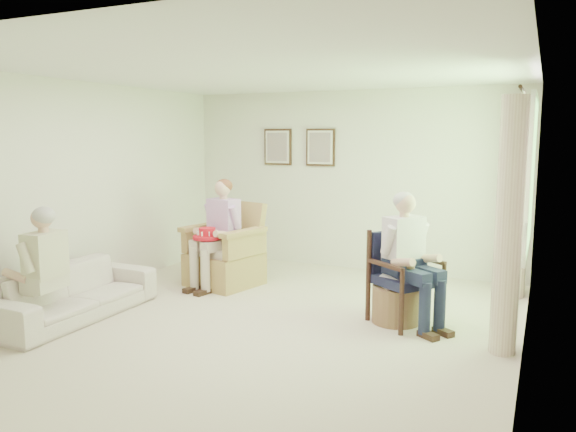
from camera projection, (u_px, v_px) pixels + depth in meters
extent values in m
plane|color=beige|center=(264.00, 323.00, 5.90)|extent=(5.50, 5.50, 0.00)
cube|color=silver|center=(350.00, 181.00, 8.19)|extent=(5.00, 0.04, 2.60)
cube|color=silver|center=(47.00, 250.00, 3.25)|extent=(5.00, 0.04, 2.60)
cube|color=silver|center=(79.00, 190.00, 6.75)|extent=(0.04, 5.50, 2.60)
cube|color=silver|center=(530.00, 215.00, 4.68)|extent=(0.04, 5.50, 2.60)
cube|color=white|center=(263.00, 69.00, 5.53)|extent=(5.00, 5.50, 0.02)
cube|color=#2D6B23|center=(532.00, 175.00, 5.74)|extent=(0.02, 1.40, 1.50)
cube|color=white|center=(535.00, 98.00, 5.63)|extent=(0.04, 1.52, 0.06)
cube|color=white|center=(526.00, 250.00, 5.85)|extent=(0.04, 1.52, 0.06)
cylinder|color=#382114|center=(526.00, 96.00, 5.67)|extent=(0.03, 2.50, 0.03)
cylinder|color=beige|center=(509.00, 227.00, 4.97)|extent=(0.34, 0.34, 2.30)
cylinder|color=beige|center=(519.00, 203.00, 6.73)|extent=(0.34, 0.34, 2.30)
cube|color=#382114|center=(278.00, 147.00, 8.57)|extent=(0.45, 0.03, 0.55)
cube|color=silver|center=(277.00, 147.00, 8.55)|extent=(0.39, 0.01, 0.49)
cube|color=tan|center=(277.00, 147.00, 8.54)|extent=(0.33, 0.01, 0.43)
cube|color=#382114|center=(321.00, 147.00, 8.28)|extent=(0.45, 0.03, 0.55)
cube|color=silver|center=(320.00, 147.00, 8.26)|extent=(0.39, 0.01, 0.49)
cube|color=tan|center=(320.00, 147.00, 8.25)|extent=(0.33, 0.01, 0.43)
cube|color=tan|center=(224.00, 269.00, 7.38)|extent=(0.81, 0.79, 0.42)
cube|color=beige|center=(223.00, 250.00, 7.31)|extent=(0.62, 0.60, 0.10)
cube|color=tan|center=(237.00, 224.00, 7.60)|extent=(0.75, 0.23, 0.63)
cube|color=tan|center=(200.00, 239.00, 7.48)|extent=(0.10, 0.73, 0.30)
cube|color=tan|center=(249.00, 244.00, 7.17)|extent=(0.10, 0.73, 0.30)
cylinder|color=black|center=(372.00, 307.00, 5.76)|extent=(0.05, 0.05, 0.41)
cylinder|color=black|center=(427.00, 314.00, 5.53)|extent=(0.05, 0.05, 0.41)
cylinder|color=black|center=(385.00, 294.00, 6.23)|extent=(0.05, 0.05, 0.41)
cylinder|color=black|center=(437.00, 300.00, 6.00)|extent=(0.05, 0.05, 0.41)
cube|color=#171933|center=(405.00, 280.00, 5.84)|extent=(0.54, 0.53, 0.09)
cube|color=#171933|center=(412.00, 252.00, 6.04)|extent=(0.51, 0.07, 0.47)
imported|color=silver|center=(73.00, 293.00, 6.04)|extent=(1.90, 0.74, 0.55)
cube|color=beige|center=(223.00, 238.00, 7.29)|extent=(0.40, 0.26, 0.16)
cube|color=#D8A1E4|center=(223.00, 216.00, 7.27)|extent=(0.39, 0.24, 0.46)
sphere|color=#DDAD8E|center=(222.00, 188.00, 7.21)|extent=(0.21, 0.21, 0.21)
ellipsoid|color=brown|center=(223.00, 186.00, 7.23)|extent=(0.22, 0.22, 0.18)
cube|color=beige|center=(207.00, 244.00, 7.14)|extent=(0.14, 0.44, 0.13)
cube|color=beige|center=(220.00, 245.00, 7.06)|extent=(0.14, 0.44, 0.13)
cylinder|color=beige|center=(199.00, 269.00, 7.00)|extent=(0.12, 0.12, 0.53)
cylinder|color=beige|center=(212.00, 271.00, 6.92)|extent=(0.12, 0.12, 0.53)
cube|color=#1C223D|center=(406.00, 265.00, 5.82)|extent=(0.40, 0.26, 0.16)
cube|color=white|center=(407.00, 239.00, 5.80)|extent=(0.39, 0.24, 0.46)
sphere|color=#DDAD8E|center=(408.00, 203.00, 5.74)|extent=(0.21, 0.21, 0.21)
ellipsoid|color=#B7B2AD|center=(409.00, 201.00, 5.76)|extent=(0.22, 0.22, 0.18)
cube|color=#1C223D|center=(391.00, 274.00, 5.67)|extent=(0.14, 0.44, 0.13)
cube|color=#1C223D|center=(411.00, 276.00, 5.59)|extent=(0.14, 0.44, 0.13)
cylinder|color=#1C223D|center=(385.00, 306.00, 5.53)|extent=(0.12, 0.12, 0.52)
cylinder|color=#1C223D|center=(405.00, 308.00, 5.45)|extent=(0.12, 0.12, 0.52)
cube|color=beige|center=(45.00, 281.00, 5.68)|extent=(0.42, 0.26, 0.16)
cube|color=beige|center=(45.00, 254.00, 5.66)|extent=(0.41, 0.24, 0.46)
sphere|color=#DDAD8E|center=(42.00, 217.00, 5.60)|extent=(0.21, 0.21, 0.21)
ellipsoid|color=#B7B2AD|center=(44.00, 215.00, 5.62)|extent=(0.22, 0.22, 0.18)
cube|color=beige|center=(20.00, 290.00, 5.53)|extent=(0.14, 0.44, 0.13)
cube|color=beige|center=(35.00, 292.00, 5.45)|extent=(0.14, 0.44, 0.13)
cylinder|color=beige|center=(4.00, 317.00, 5.39)|extent=(0.12, 0.12, 0.39)
cylinder|color=beige|center=(19.00, 320.00, 5.30)|extent=(0.12, 0.12, 0.39)
cylinder|color=red|center=(207.00, 237.00, 7.06)|extent=(0.36, 0.36, 0.04)
cylinder|color=red|center=(207.00, 233.00, 7.05)|extent=(0.21, 0.21, 0.12)
cube|color=white|center=(215.00, 233.00, 7.01)|extent=(0.04, 0.01, 0.05)
cube|color=white|center=(216.00, 232.00, 7.09)|extent=(0.04, 0.04, 0.05)
cube|color=white|center=(212.00, 231.00, 7.15)|extent=(0.01, 0.04, 0.05)
cube|color=white|center=(205.00, 231.00, 7.16)|extent=(0.04, 0.04, 0.05)
cube|color=white|center=(200.00, 232.00, 7.10)|extent=(0.04, 0.01, 0.05)
cube|color=white|center=(199.00, 233.00, 7.02)|extent=(0.04, 0.04, 0.05)
cube|color=white|center=(202.00, 234.00, 6.96)|extent=(0.01, 0.04, 0.05)
cube|color=white|center=(209.00, 234.00, 6.95)|extent=(0.04, 0.04, 0.05)
cylinder|color=#A7795A|center=(396.00, 304.00, 5.90)|extent=(0.59, 0.59, 0.39)
ellipsoid|color=white|center=(397.00, 281.00, 5.86)|extent=(0.45, 0.45, 0.27)
cylinder|color=#A57F56|center=(406.00, 283.00, 5.77)|extent=(0.20, 0.36, 0.58)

